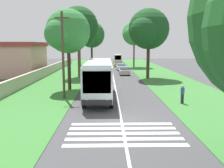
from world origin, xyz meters
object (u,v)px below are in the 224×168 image
(roadside_tree_left_0, at_px, (91,36))
(roadside_tree_left_1, at_px, (67,32))
(roadside_building, at_px, (16,59))
(coach_bus, at_px, (99,77))
(utility_pole, at_px, (63,54))
(roadside_tree_right_0, at_px, (134,34))
(pedestrian, at_px, (182,94))
(trailing_car_1, at_px, (121,67))
(roadside_tree_left_2, at_px, (78,27))
(roadside_tree_right_2, at_px, (148,30))
(trailing_car_2, at_px, (118,64))
(trailing_minibus_0, at_px, (118,58))
(trailing_car_0, at_px, (124,71))

(roadside_tree_left_0, bearing_deg, roadside_tree_left_1, -179.98)
(roadside_building, bearing_deg, coach_bus, -141.68)
(utility_pole, distance_m, roadside_building, 22.38)
(roadside_tree_right_0, distance_m, pedestrian, 37.72)
(pedestrian, bearing_deg, trailing_car_1, 7.23)
(roadside_tree_right_0, bearing_deg, roadside_tree_left_2, 149.25)
(coach_bus, distance_m, roadside_tree_right_0, 35.64)
(utility_pole, xyz_separation_m, pedestrian, (-2.44, -11.09, -3.48))
(roadside_tree_left_2, bearing_deg, roadside_tree_right_2, -99.62)
(trailing_car_2, relative_size, pedestrian, 2.54)
(roadside_tree_right_2, xyz_separation_m, pedestrian, (-16.99, -0.58, -6.65))
(trailing_car_2, height_order, trailing_minibus_0, trailing_minibus_0)
(roadside_tree_left_0, relative_size, roadside_tree_right_0, 1.10)
(coach_bus, distance_m, roadside_tree_right_2, 16.92)
(roadside_tree_left_2, bearing_deg, roadside_tree_left_1, -179.64)
(trailing_car_1, height_order, roadside_tree_left_2, roadside_tree_left_2)
(roadside_tree_left_1, bearing_deg, roadside_building, 37.90)
(trailing_car_2, xyz_separation_m, roadside_tree_left_1, (-32.63, 7.23, 6.06))
(roadside_tree_right_2, bearing_deg, trailing_car_0, 29.64)
(trailing_car_2, bearing_deg, roadside_tree_left_0, 40.03)
(trailing_minibus_0, relative_size, utility_pole, 0.71)
(trailing_car_0, relative_size, roadside_tree_right_0, 0.40)
(pedestrian, bearing_deg, trailing_car_2, 6.01)
(coach_bus, height_order, roadside_tree_right_0, roadside_tree_right_0)
(roadside_building, bearing_deg, roadside_tree_left_2, -103.79)
(trailing_car_0, xyz_separation_m, pedestrian, (-22.53, -3.73, 0.24))
(trailing_car_2, relative_size, roadside_tree_left_1, 0.46)
(trailing_car_0, height_order, pedestrian, pedestrian)
(trailing_car_1, distance_m, trailing_car_2, 9.10)
(roadside_tree_left_2, xyz_separation_m, roadside_building, (2.73, 11.11, -5.16))
(trailing_car_2, bearing_deg, trailing_car_1, -178.12)
(roadside_tree_left_0, xyz_separation_m, utility_pole, (-46.02, -0.35, -3.49))
(roadside_tree_left_2, distance_m, utility_pole, 16.82)
(trailing_minibus_0, relative_size, roadside_tree_right_2, 0.55)
(trailing_car_1, distance_m, roadside_building, 20.96)
(coach_bus, height_order, utility_pole, utility_pole)
(roadside_tree_right_0, bearing_deg, roadside_tree_right_2, -179.80)
(coach_bus, distance_m, trailing_car_2, 37.44)
(roadside_tree_left_2, bearing_deg, trailing_car_1, -32.54)
(coach_bus, relative_size, trailing_minibus_0, 1.86)
(roadside_tree_right_2, height_order, utility_pole, roadside_tree_right_2)
(trailing_minibus_0, distance_m, roadside_building, 35.74)
(roadside_tree_left_2, bearing_deg, utility_pole, -178.57)
(roadside_building, bearing_deg, roadside_tree_left_1, -142.10)
(trailing_car_0, height_order, roadside_tree_right_2, roadside_tree_right_2)
(trailing_car_0, relative_size, utility_pole, 0.51)
(roadside_tree_left_2, height_order, roadside_building, roadside_tree_left_2)
(roadside_tree_left_1, distance_m, pedestrian, 14.70)
(trailing_car_0, relative_size, roadside_tree_left_1, 0.46)
(trailing_car_1, relative_size, utility_pole, 0.51)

